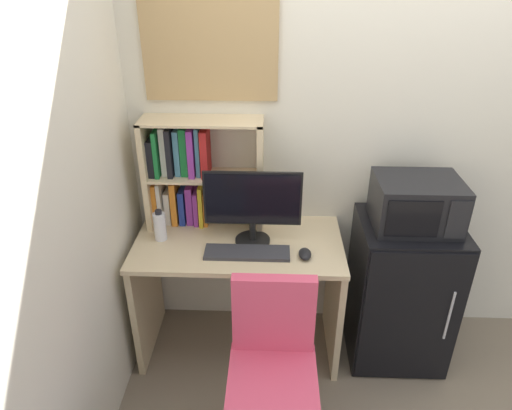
{
  "coord_description": "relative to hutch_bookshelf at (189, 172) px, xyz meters",
  "views": [
    {
      "loc": [
        -0.78,
        -2.48,
        2.17
      ],
      "look_at": [
        -0.87,
        -0.34,
        1.03
      ],
      "focal_mm": 32.2,
      "sensor_mm": 36.0,
      "label": 1
    }
  ],
  "objects": [
    {
      "name": "microwave",
      "position": [
        1.24,
        -0.2,
        -0.07
      ],
      "size": [
        0.44,
        0.35,
        0.27
      ],
      "color": "black",
      "rests_on": "mini_fridge"
    },
    {
      "name": "wall_corkboard",
      "position": [
        0.14,
        0.09,
        0.65
      ],
      "size": [
        0.71,
        0.02,
        0.51
      ],
      "primitive_type": "cube",
      "color": "tan"
    },
    {
      "name": "mini_fridge",
      "position": [
        1.24,
        -0.21,
        -0.66
      ],
      "size": [
        0.55,
        0.52,
        0.9
      ],
      "color": "black",
      "rests_on": "ground_plane"
    },
    {
      "name": "monitor",
      "position": [
        0.37,
        -0.2,
        -0.09
      ],
      "size": [
        0.53,
        0.19,
        0.43
      ],
      "color": "black",
      "rests_on": "desk"
    },
    {
      "name": "wall_back",
      "position": [
        1.66,
        0.12,
        0.19
      ],
      "size": [
        6.4,
        0.04,
        2.6
      ],
      "primitive_type": "cube",
      "color": "silver",
      "rests_on": "ground_plane"
    },
    {
      "name": "desk_chair",
      "position": [
        0.49,
        -0.86,
        -0.69
      ],
      "size": [
        0.47,
        0.47,
        0.92
      ],
      "color": "black",
      "rests_on": "ground_plane"
    },
    {
      "name": "keyboard",
      "position": [
        0.35,
        -0.33,
        -0.32
      ],
      "size": [
        0.46,
        0.14,
        0.02
      ],
      "primitive_type": "cube",
      "color": "#333338",
      "rests_on": "desk"
    },
    {
      "name": "computer_mouse",
      "position": [
        0.65,
        -0.35,
        -0.31
      ],
      "size": [
        0.07,
        0.11,
        0.04
      ],
      "primitive_type": "ellipsoid",
      "color": "black",
      "rests_on": "desk"
    },
    {
      "name": "desk",
      "position": [
        0.29,
        -0.21,
        -0.58
      ],
      "size": [
        1.17,
        0.61,
        0.78
      ],
      "color": "beige",
      "rests_on": "ground_plane"
    },
    {
      "name": "water_bottle",
      "position": [
        -0.15,
        -0.2,
        -0.25
      ],
      "size": [
        0.07,
        0.07,
        0.19
      ],
      "color": "silver",
      "rests_on": "desk"
    },
    {
      "name": "hutch_bookshelf",
      "position": [
        0.0,
        0.0,
        0.0
      ],
      "size": [
        0.67,
        0.22,
        0.64
      ],
      "color": "beige",
      "rests_on": "desk"
    }
  ]
}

